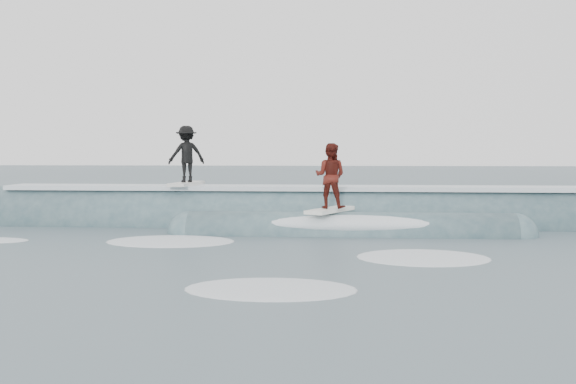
{
  "coord_description": "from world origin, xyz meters",
  "views": [
    {
      "loc": [
        1.4,
        -15.57,
        2.35
      ],
      "look_at": [
        0.0,
        3.43,
        1.1
      ],
      "focal_mm": 40.0,
      "sensor_mm": 36.0,
      "label": 1
    }
  ],
  "objects": [
    {
      "name": "surfer_red",
      "position": [
        1.26,
        2.23,
        1.55
      ],
      "size": [
        1.4,
        2.03,
        1.91
      ],
      "color": "white",
      "rests_on": "ground"
    },
    {
      "name": "breaking_wave",
      "position": [
        0.29,
        4.07,
        0.04
      ],
      "size": [
        23.47,
        3.94,
        2.33
      ],
      "color": "#36525B",
      "rests_on": "ground"
    },
    {
      "name": "surfer_black",
      "position": [
        -3.29,
        4.43,
        2.15
      ],
      "size": [
        1.32,
        2.05,
        1.88
      ],
      "color": "silver",
      "rests_on": "ground"
    },
    {
      "name": "whitewater",
      "position": [
        -0.84,
        -1.37,
        0.0
      ],
      "size": [
        13.42,
        7.22,
        0.1
      ],
      "color": "white",
      "rests_on": "ground"
    },
    {
      "name": "ground",
      "position": [
        0.0,
        0.0,
        0.0
      ],
      "size": [
        160.0,
        160.0,
        0.0
      ],
      "primitive_type": "plane",
      "color": "#3B5056",
      "rests_on": "ground"
    },
    {
      "name": "far_swells",
      "position": [
        -1.2,
        17.65,
        0.0
      ],
      "size": [
        37.36,
        8.65,
        0.8
      ],
      "color": "#36525B",
      "rests_on": "ground"
    }
  ]
}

